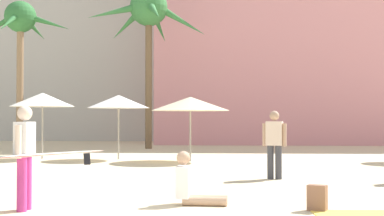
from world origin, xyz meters
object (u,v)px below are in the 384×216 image
at_px(cafe_umbrella_2, 119,102).
at_px(person_near_right, 274,142).
at_px(palm_tree_left, 148,16).
at_px(palm_tree_far_left, 21,27).
at_px(beach_towel, 380,215).
at_px(cafe_umbrella_0, 43,100).
at_px(person_mid_left, 22,154).
at_px(cafe_umbrella_1, 190,104).
at_px(person_mid_right, 192,186).
at_px(backpack, 317,198).

distance_m(cafe_umbrella_2, person_near_right, 8.04).
xyz_separation_m(palm_tree_left, person_near_right, (5.03, -13.06, -5.72)).
bearing_deg(palm_tree_far_left, beach_towel, -53.21).
relative_size(cafe_umbrella_0, person_mid_left, 0.87).
height_order(palm_tree_left, person_near_right, palm_tree_left).
xyz_separation_m(palm_tree_left, cafe_umbrella_0, (-2.97, -6.87, -4.44)).
height_order(palm_tree_left, cafe_umbrella_1, palm_tree_left).
bearing_deg(person_mid_right, cafe_umbrella_0, 124.31).
relative_size(backpack, person_mid_left, 0.15).
height_order(palm_tree_far_left, person_mid_right, palm_tree_far_left).
distance_m(palm_tree_left, backpack, 19.45).
bearing_deg(cafe_umbrella_0, person_mid_left, -72.30).
xyz_separation_m(palm_tree_far_left, person_near_right, (10.76, -11.04, -4.84)).
bearing_deg(palm_tree_far_left, palm_tree_left, 19.40).
xyz_separation_m(beach_towel, person_near_right, (-1.15, 4.89, 0.91)).
height_order(backpack, person_mid_right, person_mid_right).
bearing_deg(cafe_umbrella_1, cafe_umbrella_0, 171.08).
bearing_deg(cafe_umbrella_2, beach_towel, -60.25).
bearing_deg(cafe_umbrella_0, backpack, -52.31).
height_order(cafe_umbrella_2, person_mid_left, cafe_umbrella_2).
distance_m(beach_towel, backpack, 0.98).
height_order(palm_tree_far_left, cafe_umbrella_0, palm_tree_far_left).
height_order(cafe_umbrella_1, person_mid_right, cafe_umbrella_1).
height_order(palm_tree_left, cafe_umbrella_0, palm_tree_left).
bearing_deg(person_mid_left, person_near_right, -131.06).
relative_size(palm_tree_left, cafe_umbrella_2, 3.39).
distance_m(palm_tree_left, person_mid_left, 18.84).
bearing_deg(backpack, beach_towel, -88.18).
distance_m(palm_tree_far_left, person_mid_right, 18.35).
relative_size(beach_towel, backpack, 4.70).
relative_size(palm_tree_far_left, person_mid_right, 7.54).
distance_m(person_mid_left, person_mid_right, 2.87).
distance_m(palm_tree_left, person_mid_right, 18.50).
xyz_separation_m(palm_tree_far_left, cafe_umbrella_0, (2.75, -4.85, -3.57)).
distance_m(cafe_umbrella_0, backpack, 13.68).
distance_m(backpack, person_mid_left, 4.81).
bearing_deg(palm_tree_left, person_mid_right, -79.28).
bearing_deg(cafe_umbrella_1, person_mid_left, -101.32).
height_order(palm_tree_far_left, person_mid_left, palm_tree_far_left).
xyz_separation_m(backpack, person_mid_left, (-4.74, -0.37, 0.72)).
bearing_deg(beach_towel, palm_tree_left, 109.02).
xyz_separation_m(beach_towel, person_mid_left, (-5.62, 0.00, 0.91)).
bearing_deg(palm_tree_far_left, cafe_umbrella_2, -41.31).
bearing_deg(beach_towel, person_near_right, 103.29).
xyz_separation_m(cafe_umbrella_1, beach_towel, (3.58, -10.20, -2.00)).
relative_size(palm_tree_left, person_mid_left, 2.85).
height_order(cafe_umbrella_2, beach_towel, cafe_umbrella_2).
bearing_deg(person_near_right, palm_tree_far_left, -118.92).
bearing_deg(person_near_right, cafe_umbrella_2, -123.11).
relative_size(cafe_umbrella_2, person_near_right, 1.40).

